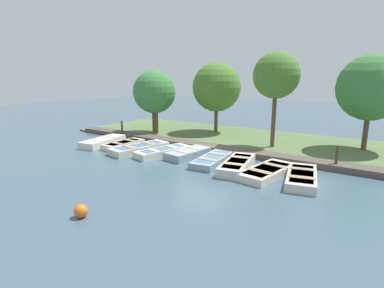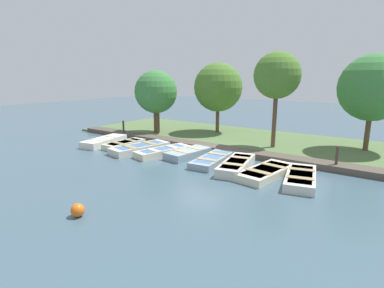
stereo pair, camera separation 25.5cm
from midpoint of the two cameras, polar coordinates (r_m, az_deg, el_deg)
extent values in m
plane|color=#425B6B|center=(16.13, 1.49, -2.23)|extent=(80.00, 80.00, 0.00)
cube|color=#567042|center=(20.39, 9.11, 0.96)|extent=(8.00, 24.00, 0.13)
cube|color=#51473D|center=(17.23, 3.96, -0.78)|extent=(1.00, 22.27, 0.30)
cube|color=silver|center=(19.48, -16.91, 0.44)|extent=(3.30, 1.68, 0.41)
cube|color=#994C33|center=(19.44, -16.94, 0.98)|extent=(2.69, 1.33, 0.03)
cube|color=beige|center=(19.00, -18.11, 0.72)|extent=(0.50, 1.07, 0.03)
cube|color=beige|center=(19.88, -15.84, 1.38)|extent=(0.50, 1.07, 0.03)
cube|color=beige|center=(18.53, -13.32, -0.09)|extent=(2.68, 1.02, 0.32)
cube|color=#6B7F51|center=(18.50, -13.34, 0.36)|extent=(2.19, 0.80, 0.03)
cube|color=tan|center=(18.17, -14.53, 0.16)|extent=(0.28, 0.91, 0.03)
cube|color=tan|center=(18.82, -12.20, 0.70)|extent=(0.28, 0.91, 0.03)
cube|color=beige|center=(17.26, -10.37, -0.81)|extent=(3.65, 1.84, 0.37)
cube|color=#4C709E|center=(17.22, -10.39, -0.26)|extent=(2.98, 1.46, 0.03)
cube|color=tan|center=(16.85, -12.23, -0.53)|extent=(0.55, 1.18, 0.03)
cube|color=tan|center=(17.59, -8.64, 0.17)|extent=(0.55, 1.18, 0.03)
cube|color=beige|center=(16.36, -6.01, -1.46)|extent=(3.36, 1.75, 0.35)
cube|color=#4C709E|center=(16.32, -6.02, -0.91)|extent=(2.75, 1.39, 0.03)
cube|color=beige|center=(15.97, -7.78, -1.16)|extent=(0.53, 0.99, 0.03)
cube|color=beige|center=(16.67, -4.33, -0.49)|extent=(0.53, 0.99, 0.03)
cube|color=#8C9EA8|center=(15.83, -1.23, -1.80)|extent=(2.73, 1.44, 0.38)
cube|color=beige|center=(15.78, -1.23, -1.19)|extent=(2.23, 1.14, 0.03)
cube|color=tan|center=(15.43, -2.48, -1.42)|extent=(0.39, 1.06, 0.03)
cube|color=tan|center=(16.14, -0.04, -0.78)|extent=(0.39, 1.06, 0.03)
cube|color=#8C9EA8|center=(14.80, 3.48, -3.00)|extent=(3.24, 1.45, 0.31)
cube|color=#4C709E|center=(14.76, 3.48, -2.46)|extent=(2.66, 1.14, 0.02)
cube|color=tan|center=(14.23, 2.49, -2.92)|extent=(0.43, 1.04, 0.03)
cube|color=tan|center=(15.28, 4.41, -1.85)|extent=(0.43, 1.04, 0.03)
cube|color=beige|center=(13.86, 8.06, -3.98)|extent=(3.35, 1.66, 0.41)
cube|color=#4C709E|center=(13.81, 8.09, -3.23)|extent=(2.74, 1.32, 0.03)
cube|color=tan|center=(13.23, 7.41, -3.78)|extent=(0.50, 1.00, 0.03)
cube|color=tan|center=(14.37, 8.71, -2.49)|extent=(0.50, 1.00, 0.03)
cube|color=beige|center=(13.29, 13.55, -5.16)|extent=(3.31, 1.70, 0.32)
cube|color=#4C709E|center=(13.25, 13.58, -4.56)|extent=(2.70, 1.35, 0.03)
cube|color=tan|center=(12.74, 12.26, -5.06)|extent=(0.48, 1.18, 0.03)
cube|color=tan|center=(13.75, 14.82, -3.88)|extent=(0.48, 1.18, 0.03)
cube|color=beige|center=(12.92, 19.63, -6.00)|extent=(3.21, 1.76, 0.35)
cube|color=#994C33|center=(12.87, 19.68, -5.31)|extent=(2.63, 1.40, 0.03)
cube|color=tan|center=(12.31, 19.59, -5.99)|extent=(0.52, 1.07, 0.03)
cube|color=tan|center=(13.41, 19.78, -4.48)|extent=(0.52, 1.07, 0.03)
cylinder|color=#47382D|center=(21.77, -13.50, 2.77)|extent=(0.13, 0.13, 1.07)
sphere|color=#47382D|center=(21.68, -13.58, 4.21)|extent=(0.12, 0.12, 0.12)
cylinder|color=#47382D|center=(14.99, 25.36, -2.53)|extent=(0.13, 0.13, 1.07)
sphere|color=#47382D|center=(14.86, 25.56, -0.47)|extent=(0.12, 0.12, 0.12)
sphere|color=orange|center=(9.85, -21.13, -11.81)|extent=(0.41, 0.41, 0.41)
cylinder|color=brown|center=(22.16, -7.36, 4.73)|extent=(0.43, 0.43, 2.25)
sphere|color=#3D7F3D|center=(21.98, -7.51, 9.81)|extent=(3.05, 3.05, 3.05)
cylinder|color=brown|center=(22.28, 4.28, 5.10)|extent=(0.26, 0.26, 2.44)
sphere|color=#4C7A2D|center=(22.10, 4.37, 10.72)|extent=(3.50, 3.50, 3.50)
cylinder|color=brown|center=(17.93, 14.88, 4.59)|extent=(0.24, 0.24, 3.52)
sphere|color=#4C7A2D|center=(17.77, 15.34, 12.51)|extent=(2.60, 2.60, 2.60)
cylinder|color=brown|center=(19.26, 29.87, 2.47)|extent=(0.27, 0.27, 2.59)
sphere|color=#3D7F3D|center=(19.06, 30.63, 9.23)|extent=(3.59, 3.59, 3.59)
camera|label=1|loc=(0.13, -90.46, -0.10)|focal=28.00mm
camera|label=2|loc=(0.13, 89.54, 0.10)|focal=28.00mm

